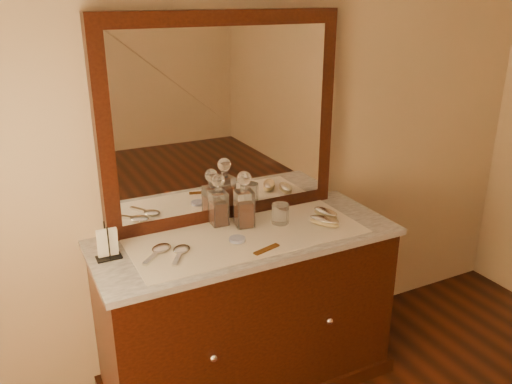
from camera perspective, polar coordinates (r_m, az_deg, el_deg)
dresser_cabinet at (r=2.71m, az=-0.98°, el=-13.08°), size 1.40×0.55×0.82m
dresser_plinth at (r=2.93m, az=-0.94°, el=-19.08°), size 1.46×0.59×0.08m
knob_left at (r=2.38m, az=-4.65°, el=-17.48°), size 0.04×0.04×0.04m
knob_right at (r=2.61m, az=7.96°, el=-13.66°), size 0.04×0.04×0.04m
marble_top at (r=2.50m, az=-1.04°, el=-4.96°), size 1.44×0.59×0.03m
mirror_frame at (r=2.53m, az=-3.57°, el=7.79°), size 1.20×0.08×1.00m
mirror_glass at (r=2.50m, az=-3.25°, el=7.63°), size 1.06×0.01×0.86m
lace_runner at (r=2.47m, az=-0.84°, el=-4.78°), size 1.10×0.45×0.00m
pin_dish at (r=2.42m, az=-2.04°, el=-5.14°), size 0.08×0.08×0.01m
comb at (r=2.34m, az=1.16°, el=-6.21°), size 0.14×0.06×0.01m
napkin_rack at (r=2.34m, az=-15.79°, el=-5.52°), size 0.11×0.07×0.16m
decanter_left at (r=2.56m, az=-4.07°, el=-1.44°), size 0.08×0.08×0.26m
decanter_right at (r=2.53m, az=-1.29°, el=-1.44°), size 0.10×0.10×0.28m
brush_near at (r=2.59m, az=7.43°, el=-3.14°), size 0.14×0.17×0.04m
brush_far at (r=2.69m, az=7.55°, el=-2.28°), size 0.10×0.15×0.04m
hand_mirror_outer at (r=2.36m, az=-10.39°, el=-6.19°), size 0.18×0.18×0.02m
hand_mirror_inner at (r=2.34m, az=-8.14°, el=-6.33°), size 0.14×0.19×0.02m
tumblers at (r=2.59m, az=2.65°, el=-2.35°), size 0.09×0.09×0.10m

